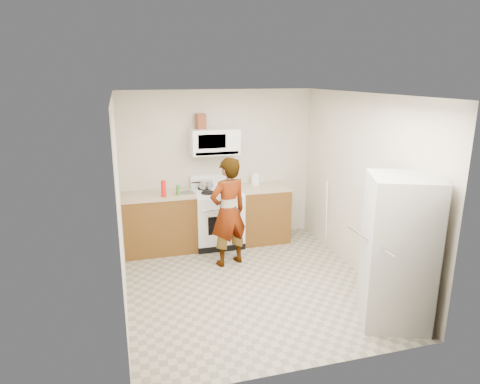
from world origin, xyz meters
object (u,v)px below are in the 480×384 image
object	(u,v)px
gas_range	(217,216)
saucepan	(206,184)
person	(228,212)
kettle	(256,180)
fridge	(398,251)
microwave	(215,141)

from	to	relation	value
gas_range	saucepan	bearing A→B (deg)	145.46
person	kettle	bearing A→B (deg)	-145.37
kettle	saucepan	world-z (taller)	kettle
fridge	kettle	xyz separation A→B (m)	(-0.72, 2.90, 0.17)
gas_range	saucepan	xyz separation A→B (m)	(-0.15, 0.11, 0.53)
microwave	person	size ratio (longest dim) A/B	0.47
fridge	saucepan	bearing A→B (deg)	141.48
gas_range	microwave	distance (m)	1.22
microwave	kettle	bearing A→B (deg)	1.40
kettle	saucepan	xyz separation A→B (m)	(-0.85, -0.04, -0.01)
microwave	kettle	size ratio (longest dim) A/B	4.31
person	fridge	distance (m)	2.44
saucepan	person	bearing A→B (deg)	-80.69
gas_range	person	distance (m)	0.84
kettle	person	bearing A→B (deg)	-107.94
gas_range	microwave	bearing A→B (deg)	90.00
fridge	kettle	bearing A→B (deg)	126.68
microwave	saucepan	bearing A→B (deg)	-172.07
person	saucepan	xyz separation A→B (m)	(-0.14, 0.88, 0.21)
gas_range	microwave	size ratio (longest dim) A/B	1.49
kettle	gas_range	bearing A→B (deg)	-148.76
gas_range	person	size ratio (longest dim) A/B	0.70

